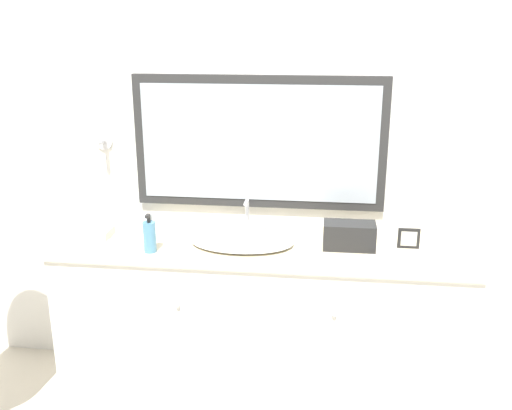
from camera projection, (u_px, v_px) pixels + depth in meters
The scene contains 9 objects.
wall_back at pixel (268, 155), 3.05m from camera, with size 8.00×0.18×2.55m.
vanity_counter at pixel (261, 322), 3.00m from camera, with size 2.11×0.60×0.89m.
sink_basin at pixel (242, 240), 2.85m from camera, with size 0.51×0.38×0.18m.
soap_bottle at pixel (150, 236), 2.73m from camera, with size 0.06×0.06×0.19m.
appliance_box at pixel (349, 236), 2.78m from camera, with size 0.25×0.13×0.13m.
picture_frame at pixel (409, 238), 2.78m from camera, with size 0.11×0.01×0.10m.
hand_towel_near_sink at pixel (96, 233), 2.95m from camera, with size 0.16×0.14×0.04m.
hand_towel_far_corner at pixel (135, 222), 3.09m from camera, with size 0.16×0.14×0.05m.
metal_tray at pixel (390, 261), 2.63m from camera, with size 0.17×0.13×0.01m.
Camera 1 is at (0.30, -2.33, 1.94)m, focal length 40.00 mm.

